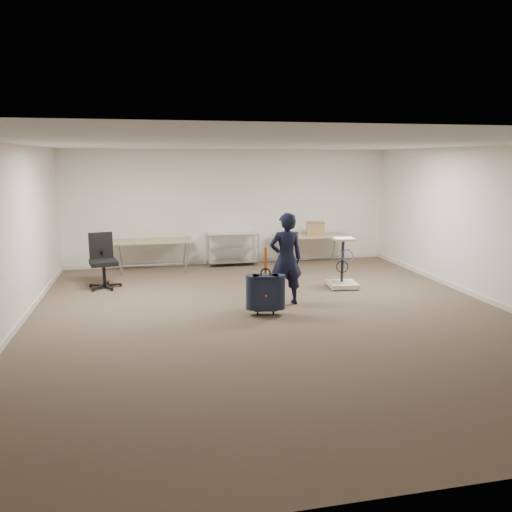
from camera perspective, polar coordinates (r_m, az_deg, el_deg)
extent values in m
plane|color=#443529|center=(8.28, 2.11, -7.04)|extent=(9.00, 9.00, 0.00)
plane|color=silver|center=(12.34, -2.99, 5.59)|extent=(8.00, 0.00, 8.00)
plane|color=silver|center=(3.87, 18.96, -7.20)|extent=(8.00, 0.00, 8.00)
plane|color=silver|center=(7.99, -26.86, 1.42)|extent=(0.00, 9.00, 9.00)
plane|color=silver|center=(9.75, 25.66, 3.06)|extent=(0.00, 9.00, 9.00)
plane|color=silver|center=(7.88, 2.26, 12.71)|extent=(8.00, 8.00, 0.00)
cube|color=beige|center=(12.53, -2.92, -0.57)|extent=(8.00, 0.02, 0.10)
cube|color=beige|center=(8.29, -25.97, -7.81)|extent=(0.02, 9.00, 0.10)
cube|color=beige|center=(9.99, 24.97, -4.62)|extent=(0.02, 9.00, 0.10)
cube|color=#98835D|center=(11.73, -11.73, 1.70)|extent=(1.80, 0.75, 0.03)
cylinder|color=gray|center=(11.83, -11.62, -0.98)|extent=(1.50, 0.02, 0.02)
cylinder|color=gray|center=(11.52, -15.37, -0.48)|extent=(0.13, 0.04, 0.69)
cylinder|color=gray|center=(11.53, -7.92, -0.18)|extent=(0.13, 0.04, 0.69)
cylinder|color=gray|center=(12.11, -15.23, 0.08)|extent=(0.13, 0.04, 0.69)
cylinder|color=gray|center=(12.11, -8.13, 0.36)|extent=(0.13, 0.04, 0.69)
cube|color=#98835D|center=(12.34, 6.20, 2.33)|extent=(1.80, 0.75, 0.03)
cylinder|color=gray|center=(12.44, 6.15, -0.23)|extent=(1.50, 0.02, 0.02)
cylinder|color=gray|center=(11.91, 3.18, 0.27)|extent=(0.13, 0.04, 0.69)
cylinder|color=gray|center=(12.38, 9.90, 0.54)|extent=(0.13, 0.04, 0.69)
cylinder|color=gray|center=(12.48, 2.46, 0.78)|extent=(0.13, 0.04, 0.69)
cylinder|color=gray|center=(12.93, 8.91, 1.02)|extent=(0.13, 0.04, 0.69)
cylinder|color=silver|center=(11.88, -5.40, 0.48)|extent=(0.02, 0.02, 0.80)
cylinder|color=silver|center=(12.08, 0.26, 0.70)|extent=(0.02, 0.02, 0.80)
cylinder|color=silver|center=(12.32, -5.65, 0.85)|extent=(0.02, 0.02, 0.80)
cylinder|color=silver|center=(12.51, -0.18, 1.06)|extent=(0.02, 0.02, 0.80)
cube|color=silver|center=(12.24, -2.71, -0.60)|extent=(1.20, 0.45, 0.02)
cube|color=silver|center=(12.18, -2.72, 1.01)|extent=(1.20, 0.45, 0.02)
cube|color=silver|center=(12.12, -2.74, 2.54)|extent=(1.20, 0.45, 0.01)
imported|color=black|center=(8.86, 3.44, -0.33)|extent=(0.62, 0.42, 1.65)
cube|color=black|center=(8.30, 1.10, -4.14)|extent=(0.45, 0.31, 0.57)
cube|color=black|center=(8.40, 1.08, -6.10)|extent=(0.40, 0.23, 0.03)
cylinder|color=black|center=(8.39, 0.18, -6.51)|extent=(0.04, 0.08, 0.08)
cylinder|color=black|center=(8.41, 2.00, -6.48)|extent=(0.04, 0.08, 0.08)
torus|color=black|center=(8.22, 1.11, -1.99)|extent=(0.18, 0.06, 0.18)
cube|color=#F5510C|center=(8.20, 1.10, -0.53)|extent=(0.04, 0.01, 0.44)
cylinder|color=black|center=(10.56, -16.89, -3.25)|extent=(0.67, 0.67, 0.10)
cylinder|color=black|center=(10.51, -16.96, -2.04)|extent=(0.07, 0.07, 0.45)
cube|color=black|center=(10.45, -17.04, -0.73)|extent=(0.61, 0.61, 0.09)
cube|color=black|center=(10.64, -17.31, 1.17)|extent=(0.47, 0.16, 0.54)
cube|color=beige|center=(10.28, 9.85, -3.21)|extent=(0.61, 0.61, 0.09)
cylinder|color=black|center=(10.01, 9.13, -3.84)|extent=(0.07, 0.07, 0.04)
cylinder|color=black|center=(10.22, 9.82, -0.49)|extent=(0.06, 0.06, 0.89)
cube|color=beige|center=(10.09, 10.02, 1.92)|extent=(0.42, 0.37, 0.04)
torus|color=blue|center=(10.09, 10.44, -0.02)|extent=(0.29, 0.14, 0.27)
cube|color=#8F6542|center=(12.32, 6.82, 3.14)|extent=(0.49, 0.41, 0.32)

